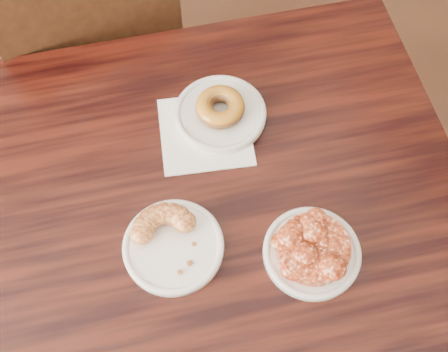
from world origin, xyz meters
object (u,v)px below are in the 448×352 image
cafe_table (230,275)px  chair_far (88,54)px  glazed_donut (220,107)px  apple_fritter (314,247)px  cruller_fragment (172,242)px

cafe_table → chair_far: bearing=110.3°
cafe_table → chair_far: (-0.08, 0.71, 0.08)m
chair_far → glazed_donut: (0.15, -0.53, 0.33)m
apple_fritter → cruller_fragment: bearing=151.0°
apple_fritter → cruller_fragment: 0.23m
glazed_donut → cruller_fragment: 0.28m
cafe_table → glazed_donut: (0.07, 0.18, 0.41)m
apple_fritter → cruller_fragment: size_ratio=1.27×
cafe_table → glazed_donut: bearing=83.6°
chair_far → glazed_donut: chair_far is taller
glazed_donut → apple_fritter: 0.32m
glazed_donut → apple_fritter: apple_fritter is taller
glazed_donut → cafe_table: bearing=-110.2°
chair_far → glazed_donut: bearing=101.7°
chair_far → apple_fritter: 0.92m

